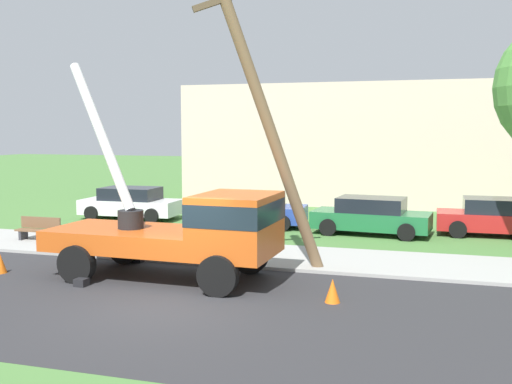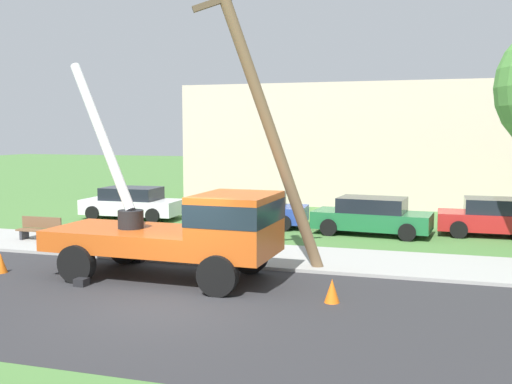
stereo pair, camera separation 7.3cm
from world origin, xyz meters
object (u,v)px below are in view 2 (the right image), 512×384
object	(u,v)px
parked_sedan_white	(132,203)
utility_truck	(191,228)
parked_sedan_green	(372,216)
leaning_utility_pole	(265,115)
traffic_cone_ahead	(332,291)
park_bench	(40,230)
parked_sedan_red	(499,217)
traffic_cone_behind	(1,263)
parked_sedan_blue	(253,209)

from	to	relation	value
parked_sedan_white	utility_truck	bearing A→B (deg)	-53.85
parked_sedan_green	utility_truck	bearing A→B (deg)	-114.85
utility_truck	leaning_utility_pole	world-z (taller)	leaning_utility_pole
traffic_cone_ahead	park_bench	world-z (taller)	park_bench
leaning_utility_pole	park_bench	size ratio (longest dim) A/B	5.36
utility_truck	parked_sedan_white	size ratio (longest dim) A/B	1.52
parked_sedan_red	traffic_cone_behind	bearing A→B (deg)	-143.65
traffic_cone_ahead	parked_sedan_red	xyz separation A→B (m)	(4.56, 10.44, 0.43)
parked_sedan_green	leaning_utility_pole	bearing A→B (deg)	-108.06
parked_sedan_blue	parked_sedan_green	xyz separation A→B (m)	(4.91, -0.56, 0.00)
utility_truck	traffic_cone_behind	world-z (taller)	utility_truck
utility_truck	leaning_utility_pole	xyz separation A→B (m)	(1.63, 1.46, 2.98)
parked_sedan_white	parked_sedan_red	xyz separation A→B (m)	(15.36, 0.06, 0.00)
leaning_utility_pole	traffic_cone_ahead	distance (m)	5.32
parked_sedan_red	parked_sedan_green	bearing A→B (deg)	-167.52
traffic_cone_ahead	park_bench	xyz separation A→B (m)	(-11.17, 4.36, 0.18)
parked_sedan_white	parked_sedan_blue	distance (m)	5.85
parked_sedan_green	parked_sedan_red	distance (m)	4.72
leaning_utility_pole	parked_sedan_green	size ratio (longest dim) A/B	1.88
traffic_cone_ahead	parked_sedan_white	xyz separation A→B (m)	(-10.80, 10.39, 0.43)
traffic_cone_behind	parked_sedan_blue	bearing A→B (deg)	65.81
traffic_cone_ahead	parked_sedan_blue	xyz separation A→B (m)	(-4.96, 9.98, 0.43)
leaning_utility_pole	parked_sedan_green	xyz separation A→B (m)	(2.27, 6.96, -3.68)
utility_truck	traffic_cone_ahead	size ratio (longest dim) A/B	12.07
traffic_cone_ahead	park_bench	bearing A→B (deg)	158.70
parked_sedan_blue	park_bench	xyz separation A→B (m)	(-6.21, -5.63, -0.25)
traffic_cone_ahead	parked_sedan_green	world-z (taller)	parked_sedan_green
utility_truck	park_bench	world-z (taller)	utility_truck
utility_truck	leaning_utility_pole	distance (m)	3.70
parked_sedan_blue	parked_sedan_red	distance (m)	9.54
leaning_utility_pole	parked_sedan_red	world-z (taller)	leaning_utility_pole
utility_truck	traffic_cone_ahead	world-z (taller)	utility_truck
utility_truck	park_bench	size ratio (longest dim) A/B	4.22
parked_sedan_green	traffic_cone_behind	bearing A→B (deg)	-135.26
parked_sedan_blue	traffic_cone_behind	bearing A→B (deg)	-114.19
parked_sedan_white	parked_sedan_red	size ratio (longest dim) A/B	1.01
utility_truck	parked_sedan_white	bearing A→B (deg)	126.15
parked_sedan_blue	traffic_cone_ahead	bearing A→B (deg)	-63.58
parked_sedan_blue	park_bench	bearing A→B (deg)	-137.83
traffic_cone_ahead	parked_sedan_white	bearing A→B (deg)	136.11
traffic_cone_ahead	parked_sedan_red	bearing A→B (deg)	66.40
traffic_cone_ahead	parked_sedan_green	distance (m)	9.43
parked_sedan_red	park_bench	xyz separation A→B (m)	(-15.74, -6.09, -0.25)
leaning_utility_pole	parked_sedan_white	size ratio (longest dim) A/B	1.94
park_bench	utility_truck	bearing A→B (deg)	-24.86
park_bench	parked_sedan_white	bearing A→B (deg)	86.44
leaning_utility_pole	parked_sedan_white	bearing A→B (deg)	136.94
utility_truck	leaning_utility_pole	bearing A→B (deg)	41.79
park_bench	traffic_cone_ahead	bearing A→B (deg)	-21.30
traffic_cone_behind	parked_sedan_green	size ratio (longest dim) A/B	0.12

